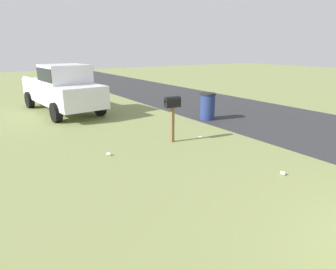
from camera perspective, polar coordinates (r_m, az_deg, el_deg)
road_asphalt at (r=11.86m, az=24.15°, el=1.91°), size 60.00×5.62×0.01m
mailbox at (r=8.50m, az=0.90°, el=5.69°), size 0.25×0.49×1.39m
pickup_truck at (r=13.56m, az=-20.21°, el=8.79°), size 5.68×2.54×2.09m
trash_bin at (r=11.55m, az=7.82°, el=5.57°), size 0.61×0.61×1.06m
litter_cup_near_hydrant at (r=7.02m, az=21.82°, el=-7.13°), size 0.12×0.10×0.08m
litter_wrapper_midfield_a at (r=9.33m, az=6.43°, el=-0.40°), size 0.15×0.14×0.01m
litter_cup_midfield_b at (r=7.82m, az=-11.66°, el=-3.80°), size 0.13×0.13×0.08m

